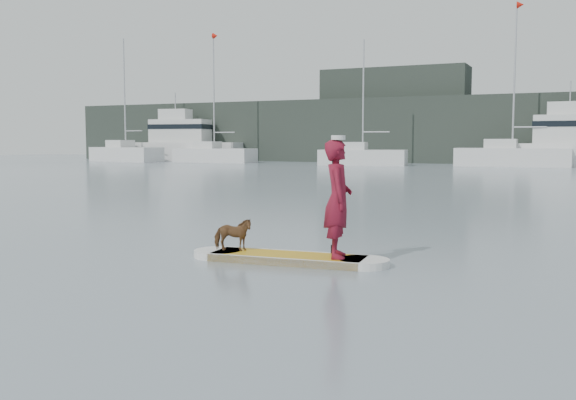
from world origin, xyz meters
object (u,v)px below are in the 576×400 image
at_px(dog, 233,234).
at_px(sailboat_c, 362,156).
at_px(paddleboard, 288,258).
at_px(motor_yacht_b, 186,142).
at_px(sailboat_a, 125,153).
at_px(sailboat_d, 511,155).
at_px(paddler, 338,199).
at_px(sailboat_b, 214,154).

distance_m(dog, sailboat_c, 43.18).
xyz_separation_m(paddleboard, motor_yacht_b, (-32.39, 45.78, 1.88)).
height_order(sailboat_a, sailboat_d, sailboat_d).
bearing_deg(dog, sailboat_a, 22.45).
xyz_separation_m(dog, sailboat_c, (-11.34, 41.66, 0.36)).
height_order(paddler, motor_yacht_b, motor_yacht_b).
bearing_deg(sailboat_c, paddleboard, -81.00).
bearing_deg(sailboat_a, sailboat_c, 11.32).
bearing_deg(motor_yacht_b, sailboat_a, -146.42).
relative_size(dog, sailboat_c, 0.06).
relative_size(sailboat_c, sailboat_d, 0.80).
height_order(sailboat_c, motor_yacht_b, sailboat_c).
relative_size(sailboat_c, motor_yacht_b, 0.94).
bearing_deg(sailboat_c, sailboat_d, 4.60).
bearing_deg(motor_yacht_b, paddleboard, -64.42).
relative_size(paddleboard, dog, 5.05).
distance_m(paddler, sailboat_b, 51.41).
xyz_separation_m(sailboat_b, sailboat_c, (15.12, -1.45, -0.08)).
height_order(dog, sailboat_a, sailboat_a).
distance_m(sailboat_b, sailboat_c, 15.19).
bearing_deg(sailboat_b, sailboat_a, -168.80).
bearing_deg(motor_yacht_b, sailboat_b, -38.74).
height_order(paddleboard, sailboat_b, sailboat_b).
height_order(sailboat_a, sailboat_b, sailboat_b).
xyz_separation_m(paddleboard, dog, (-0.97, -0.08, 0.34)).
relative_size(paddleboard, sailboat_b, 0.27).
bearing_deg(paddler, sailboat_c, -3.51).
relative_size(paddleboard, sailboat_a, 0.28).
bearing_deg(motor_yacht_b, paddler, -63.70).
bearing_deg(sailboat_a, motor_yacht_b, 54.82).
distance_m(sailboat_a, sailboat_b, 9.42).
bearing_deg(motor_yacht_b, sailboat_d, -12.86).
bearing_deg(sailboat_d, sailboat_a, -177.32).
bearing_deg(paddler, dog, 73.89).
bearing_deg(sailboat_a, sailboat_d, 15.31).
relative_size(paddleboard, sailboat_c, 0.32).
xyz_separation_m(paddler, sailboat_a, (-37.57, 41.59, -0.21)).
relative_size(dog, sailboat_a, 0.05).
xyz_separation_m(sailboat_a, sailboat_c, (24.44, -0.09, -0.08)).
distance_m(paddler, motor_yacht_b, 56.50).
bearing_deg(dog, sailboat_b, 13.39).
distance_m(paddler, dog, 1.91).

